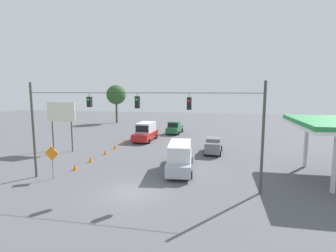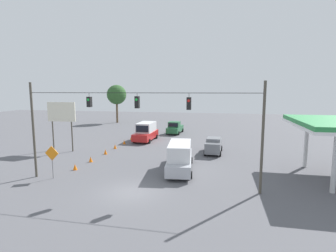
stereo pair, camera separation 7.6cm
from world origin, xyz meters
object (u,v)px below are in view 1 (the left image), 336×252
Objects in this scene: box_truck_silver_crossing_near at (180,157)px; traffic_cone_nearest at (75,167)px; traffic_cone_farthest at (131,138)px; work_zone_sign at (52,156)px; traffic_cone_fourth at (115,146)px; roadside_billboard at (61,116)px; overhead_signal_span at (138,123)px; traffic_cone_fifth at (124,142)px; sedan_grey_oncoming_far at (213,145)px; tree_horizon_left at (116,95)px; traffic_cone_second at (91,159)px; pickup_truck_green_withflow_deep at (175,128)px; box_truck_red_withflow_far at (146,132)px; traffic_cone_third at (105,152)px.

traffic_cone_nearest is (9.73, 1.87, -1.04)m from box_truck_silver_crossing_near.
work_zone_sign is (0.62, 18.12, 1.70)m from traffic_cone_farthest.
roadside_billboard is (5.84, 2.43, 4.13)m from traffic_cone_fourth.
roadside_billboard is (12.86, -9.35, -0.53)m from overhead_signal_span.
traffic_cone_fifth is 0.21× the size of work_zone_sign.
sedan_grey_oncoming_far is 35.05m from tree_horizon_left.
overhead_signal_span is 6.61× the size of work_zone_sign.
traffic_cone_nearest and traffic_cone_second have the same top height.
pickup_truck_green_withflow_deep is at bearing -111.98° from traffic_cone_fourth.
traffic_cone_fifth is at bearing 114.58° from tree_horizon_left.
traffic_cone_farthest is at bearing 53.17° from pickup_truck_green_withflow_deep.
traffic_cone_farthest is at bearing -124.00° from roadside_billboard.
traffic_cone_second is (12.53, 6.62, -0.69)m from sedan_grey_oncoming_far.
overhead_signal_span is at bearing 115.08° from traffic_cone_fifth.
traffic_cone_nearest is at bearing 89.64° from traffic_cone_farthest.
sedan_grey_oncoming_far is 7.89× the size of traffic_cone_farthest.
roadside_billboard is (5.84, -4.04, 4.13)m from traffic_cone_second.
box_truck_silver_crossing_near is 11.19m from work_zone_sign.
sedan_grey_oncoming_far is 7.89× the size of traffic_cone_fifth.
box_truck_red_withflow_far is 2.18× the size of work_zone_sign.
box_truck_red_withflow_far is at bearing 66.72° from pickup_truck_green_withflow_deep.
pickup_truck_green_withflow_deep is 0.73× the size of box_truck_silver_crossing_near.
traffic_cone_nearest is 2.85m from traffic_cone_second.
tree_horizon_left reaches higher than pickup_truck_green_withflow_deep.
sedan_grey_oncoming_far is 13.95m from traffic_cone_farthest.
pickup_truck_green_withflow_deep is at bearing -108.04° from traffic_cone_third.
pickup_truck_green_withflow_deep reaches higher than traffic_cone_fifth.
pickup_truck_green_withflow_deep is at bearing -103.45° from work_zone_sign.
traffic_cone_fifth is at bearing -92.66° from work_zone_sign.
traffic_cone_farthest is (-0.00, -12.70, 0.00)m from traffic_cone_second.
pickup_truck_green_withflow_deep is 20.73m from traffic_cone_second.
traffic_cone_fifth is 26.02m from tree_horizon_left.
traffic_cone_fourth is at bearing -59.23° from overhead_signal_span.
work_zone_sign reaches higher than traffic_cone_third.
box_truck_red_withflow_far is 15.52m from box_truck_silver_crossing_near.
tree_horizon_left reaches higher than box_truck_red_withflow_far.
traffic_cone_fifth is (5.38, 10.47, -0.69)m from pickup_truck_green_withflow_deep.
traffic_cone_farthest is at bearing 117.80° from tree_horizon_left.
traffic_cone_second is at bearing -37.13° from overhead_signal_span.
traffic_cone_farthest is (-0.10, -15.55, 0.00)m from traffic_cone_nearest.
sedan_grey_oncoming_far is 7.89× the size of traffic_cone_nearest.
pickup_truck_green_withflow_deep reaches higher than traffic_cone_nearest.
tree_horizon_left is (20.08, -33.49, 5.13)m from box_truck_silver_crossing_near.
tree_horizon_left reaches higher than sedan_grey_oncoming_far.
work_zone_sign is at bearing 118.90° from roadside_billboard.
box_truck_silver_crossing_near is 1.23× the size of roadside_billboard.
traffic_cone_second is at bearing 79.63° from box_truck_red_withflow_far.
roadside_billboard is at bearing -34.66° from traffic_cone_second.
roadside_billboard is (15.48, -5.02, 3.09)m from box_truck_silver_crossing_near.
sedan_grey_oncoming_far is at bearing 149.18° from box_truck_red_withflow_far.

